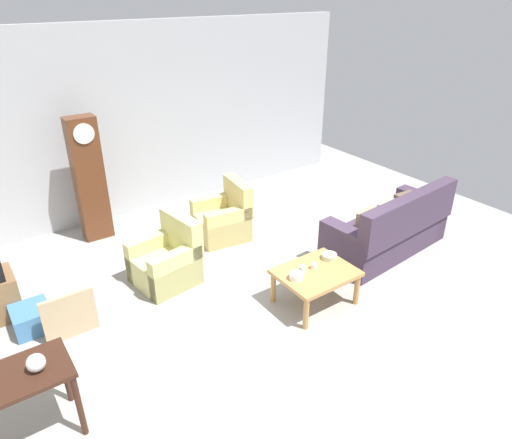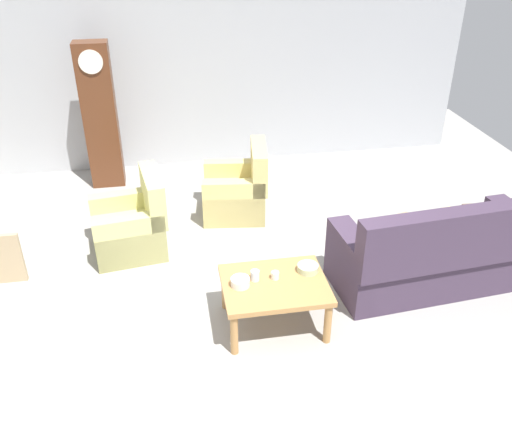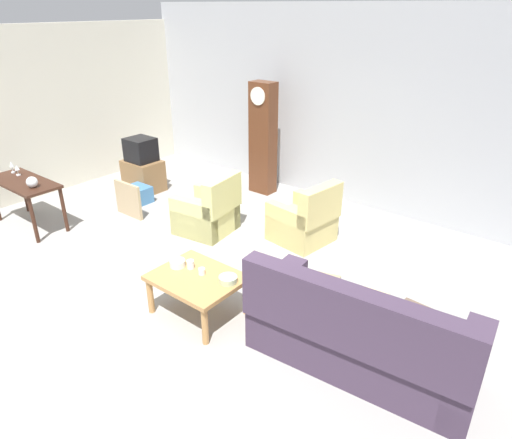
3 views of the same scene
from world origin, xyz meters
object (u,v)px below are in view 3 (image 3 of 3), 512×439
at_px(couch_floral, 359,337).
at_px(cup_blue_rimmed, 190,264).
at_px(framed_picture_leaning, 128,200).
at_px(wine_glass_mid, 17,169).
at_px(tv_stand_cabinet, 144,175).
at_px(tv_crt, 141,150).
at_px(grandfather_clock, 263,139).
at_px(storage_box_blue, 136,195).
at_px(bowl_shallow_green, 228,279).
at_px(console_table_dark, 25,187).
at_px(coffee_table_wood, 197,282).
at_px(cup_white_porcelain, 202,271).
at_px(armchair_olive_near, 208,213).
at_px(glass_dome_cloche, 32,182).
at_px(bowl_white_stacked, 177,263).
at_px(wine_glass_tall, 12,165).
at_px(armchair_olive_far, 304,222).

height_order(couch_floral, cup_blue_rimmed, couch_floral).
bearing_deg(framed_picture_leaning, wine_glass_mid, -136.92).
height_order(tv_stand_cabinet, tv_crt, tv_crt).
relative_size(grandfather_clock, tv_crt, 4.12).
xyz_separation_m(storage_box_blue, bowl_shallow_green, (3.44, -1.42, 0.37)).
bearing_deg(console_table_dark, coffee_table_wood, 0.68).
relative_size(coffee_table_wood, grandfather_clock, 0.49).
bearing_deg(framed_picture_leaning, grandfather_clock, 65.26).
xyz_separation_m(couch_floral, bowl_shallow_green, (-1.44, -0.21, 0.16)).
xyz_separation_m(tv_stand_cabinet, cup_blue_rimmed, (3.30, -1.96, 0.24)).
distance_m(storage_box_blue, cup_white_porcelain, 3.47).
xyz_separation_m(armchair_olive_near, console_table_dark, (-2.31, -1.58, 0.33)).
distance_m(armchair_olive_near, cup_white_porcelain, 2.01).
bearing_deg(armchair_olive_near, glass_dome_cloche, -139.89).
relative_size(coffee_table_wood, console_table_dark, 0.74).
bearing_deg(console_table_dark, cup_white_porcelain, 1.67).
distance_m(bowl_white_stacked, wine_glass_tall, 3.81).
height_order(armchair_olive_near, wine_glass_tall, wine_glass_tall).
bearing_deg(tv_stand_cabinet, framed_picture_leaning, -50.82).
bearing_deg(cup_blue_rimmed, armchair_olive_near, 128.31).
height_order(tv_crt, cup_blue_rimmed, tv_crt).
height_order(console_table_dark, tv_stand_cabinet, console_table_dark).
xyz_separation_m(coffee_table_wood, tv_stand_cabinet, (-3.47, 2.04, -0.12)).
distance_m(bowl_white_stacked, bowl_shallow_green, 0.67).
bearing_deg(console_table_dark, wine_glass_mid, 165.47).
bearing_deg(cup_blue_rimmed, storage_box_blue, 153.25).
height_order(console_table_dark, bowl_white_stacked, console_table_dark).
xyz_separation_m(grandfather_clock, tv_crt, (-1.76, -1.33, -0.22)).
bearing_deg(armchair_olive_far, tv_crt, -177.50).
xyz_separation_m(couch_floral, coffee_table_wood, (-1.79, -0.34, 0.05)).
distance_m(framed_picture_leaning, cup_blue_rimmed, 2.79).
bearing_deg(tv_stand_cabinet, console_table_dark, -94.54).
bearing_deg(tv_crt, armchair_olive_near, -13.05).
xyz_separation_m(glass_dome_cloche, bowl_shallow_green, (3.60, 0.21, -0.32)).
distance_m(tv_crt, wine_glass_mid, 2.06).
xyz_separation_m(couch_floral, armchair_olive_far, (-1.81, 1.85, -0.05)).
relative_size(armchair_olive_near, tv_crt, 1.92).
bearing_deg(armchair_olive_far, bowl_white_stacked, -97.55).
distance_m(glass_dome_cloche, wine_glass_mid, 0.68).
distance_m(storage_box_blue, bowl_white_stacked, 3.20).
bearing_deg(armchair_olive_near, tv_crt, 166.95).
bearing_deg(wine_glass_tall, coffee_table_wood, -0.53).
relative_size(cup_white_porcelain, bowl_white_stacked, 0.42).
height_order(coffee_table_wood, cup_blue_rimmed, cup_blue_rimmed).
bearing_deg(bowl_shallow_green, console_table_dark, -177.54).
relative_size(tv_stand_cabinet, bowl_shallow_green, 3.41).
height_order(framed_picture_leaning, wine_glass_mid, wine_glass_mid).
relative_size(armchair_olive_far, tv_stand_cabinet, 1.35).
height_order(tv_stand_cabinet, framed_picture_leaning, framed_picture_leaning).
bearing_deg(wine_glass_tall, couch_floral, 2.93).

